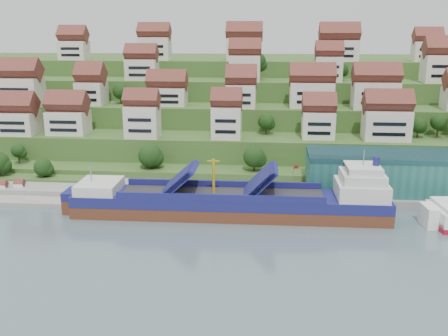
# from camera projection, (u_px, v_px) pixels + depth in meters

# --- Properties ---
(ground) EXTENTS (300.00, 300.00, 0.00)m
(ground) POSITION_uv_depth(u_px,v_px,m) (217.00, 216.00, 117.52)
(ground) COLOR slate
(ground) RESTS_ON ground
(quay) EXTENTS (180.00, 14.00, 2.20)m
(quay) POSITION_uv_depth(u_px,v_px,m) (299.00, 194.00, 129.88)
(quay) COLOR gray
(quay) RESTS_ON ground
(pebble_beach) EXTENTS (45.00, 20.00, 1.00)m
(pebble_beach) POSITION_uv_depth(u_px,v_px,m) (7.00, 192.00, 133.97)
(pebble_beach) COLOR gray
(pebble_beach) RESTS_ON ground
(hillside) EXTENTS (260.00, 128.00, 31.00)m
(hillside) POSITION_uv_depth(u_px,v_px,m) (242.00, 107.00, 214.11)
(hillside) COLOR #2D4C1E
(hillside) RESTS_ON ground
(hillside_village) EXTENTS (158.13, 61.88, 28.76)m
(hillside_village) POSITION_uv_depth(u_px,v_px,m) (248.00, 87.00, 168.14)
(hillside_village) COLOR beige
(hillside_village) RESTS_ON ground
(hillside_trees) EXTENTS (136.33, 62.36, 31.76)m
(hillside_trees) POSITION_uv_depth(u_px,v_px,m) (195.00, 117.00, 156.12)
(hillside_trees) COLOR #1B3C14
(hillside_trees) RESTS_ON ground
(warehouse) EXTENTS (60.00, 15.00, 10.00)m
(warehouse) POSITION_uv_depth(u_px,v_px,m) (426.00, 173.00, 127.39)
(warehouse) COLOR #24625A
(warehouse) RESTS_ON quay
(flagpole) EXTENTS (1.28, 0.16, 8.00)m
(flagpole) POSITION_uv_depth(u_px,v_px,m) (294.00, 178.00, 123.71)
(flagpole) COLOR gray
(flagpole) RESTS_ON quay
(cargo_ship) EXTENTS (73.82, 12.42, 16.29)m
(cargo_ship) POSITION_uv_depth(u_px,v_px,m) (238.00, 203.00, 117.27)
(cargo_ship) COLOR #562C1A
(cargo_ship) RESTS_ON ground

